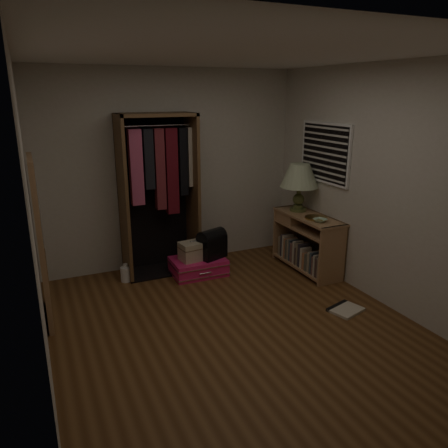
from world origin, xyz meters
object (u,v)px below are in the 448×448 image
(open_wardrobe, at_px, (160,181))
(white_jug, at_px, (126,274))
(console_bookshelf, at_px, (305,240))
(floor_mirror, at_px, (40,242))
(table_lamp, at_px, (300,177))
(train_case, at_px, (194,251))
(black_bag, at_px, (212,243))
(pink_suitcase, at_px, (198,266))

(open_wardrobe, bearing_deg, white_jug, -162.37)
(console_bookshelf, bearing_deg, floor_mirror, -179.19)
(open_wardrobe, distance_m, table_lamp, 1.84)
(train_case, relative_size, table_lamp, 0.60)
(console_bookshelf, xyz_separation_m, black_bag, (-1.20, 0.36, 0.02))
(floor_mirror, bearing_deg, pink_suitcase, 13.30)
(train_case, bearing_deg, pink_suitcase, -0.52)
(open_wardrobe, height_order, table_lamp, open_wardrobe)
(pink_suitcase, xyz_separation_m, table_lamp, (1.39, -0.18, 1.11))
(floor_mirror, bearing_deg, table_lamp, 4.57)
(black_bag, distance_m, white_jug, 1.15)
(table_lamp, bearing_deg, console_bookshelf, -91.40)
(black_bag, height_order, white_jug, black_bag)
(train_case, distance_m, black_bag, 0.26)
(train_case, height_order, black_bag, black_bag)
(open_wardrobe, bearing_deg, table_lamp, -16.21)
(open_wardrobe, xyz_separation_m, train_case, (0.31, -0.34, -0.87))
(white_jug, bearing_deg, train_case, -11.29)
(floor_mirror, xyz_separation_m, train_case, (1.79, 0.43, -0.51))
(open_wardrobe, bearing_deg, black_bag, -33.79)
(pink_suitcase, relative_size, table_lamp, 1.11)
(pink_suitcase, relative_size, black_bag, 1.73)
(open_wardrobe, distance_m, pink_suitcase, 1.21)
(floor_mirror, xyz_separation_m, black_bag, (2.03, 0.40, -0.44))
(open_wardrobe, bearing_deg, console_bookshelf, -22.43)
(pink_suitcase, relative_size, white_jug, 3.05)
(pink_suitcase, height_order, train_case, train_case)
(open_wardrobe, height_order, black_bag, open_wardrobe)
(pink_suitcase, bearing_deg, train_case, -172.38)
(open_wardrobe, bearing_deg, train_case, -47.66)
(table_lamp, relative_size, white_jug, 2.74)
(open_wardrobe, height_order, floor_mirror, open_wardrobe)
(open_wardrobe, relative_size, train_case, 5.36)
(console_bookshelf, relative_size, open_wardrobe, 0.55)
(console_bookshelf, distance_m, black_bag, 1.26)
(pink_suitcase, bearing_deg, open_wardrobe, 138.89)
(floor_mirror, distance_m, pink_suitcase, 2.04)
(train_case, bearing_deg, floor_mirror, -173.93)
(console_bookshelf, relative_size, white_jug, 4.81)
(table_lamp, bearing_deg, open_wardrobe, 163.79)
(console_bookshelf, relative_size, black_bag, 2.73)
(pink_suitcase, distance_m, table_lamp, 1.79)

